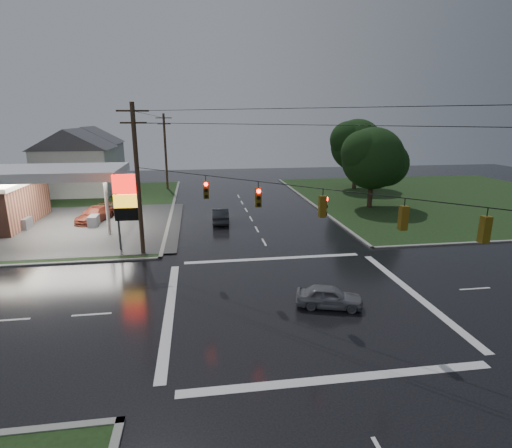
{
  "coord_description": "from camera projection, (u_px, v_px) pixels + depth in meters",
  "views": [
    {
      "loc": [
        -5.28,
        -19.96,
        9.95
      ],
      "look_at": [
        -1.45,
        5.75,
        3.0
      ],
      "focal_mm": 28.0,
      "sensor_mm": 36.0,
      "label": 1
    }
  ],
  "objects": [
    {
      "name": "ground",
      "position": [
        297.0,
        301.0,
        22.39
      ],
      "size": [
        120.0,
        120.0,
        0.0
      ],
      "primitive_type": "plane",
      "color": "black",
      "rests_on": "ground"
    },
    {
      "name": "grass_nw",
      "position": [
        7.0,
        211.0,
        43.52
      ],
      "size": [
        36.0,
        36.0,
        0.08
      ],
      "primitive_type": "cube",
      "color": "black",
      "rests_on": "ground"
    },
    {
      "name": "grass_ne",
      "position": [
        445.0,
        198.0,
        50.92
      ],
      "size": [
        36.0,
        36.0,
        0.08
      ],
      "primitive_type": "cube",
      "color": "black",
      "rests_on": "ground"
    },
    {
      "name": "pylon_sign",
      "position": [
        127.0,
        199.0,
        29.89
      ],
      "size": [
        2.0,
        0.35,
        6.0
      ],
      "color": "#59595E",
      "rests_on": "ground"
    },
    {
      "name": "utility_pole_nw",
      "position": [
        138.0,
        178.0,
        28.64
      ],
      "size": [
        2.2,
        0.32,
        11.0
      ],
      "color": "#382619",
      "rests_on": "ground"
    },
    {
      "name": "utility_pole_n",
      "position": [
        166.0,
        151.0,
        55.94
      ],
      "size": [
        2.2,
        0.32,
        10.5
      ],
      "color": "#382619",
      "rests_on": "ground"
    },
    {
      "name": "traffic_signals",
      "position": [
        300.0,
        187.0,
        20.7
      ],
      "size": [
        26.87,
        26.87,
        1.47
      ],
      "color": "black",
      "rests_on": "ground"
    },
    {
      "name": "house_near",
      "position": [
        76.0,
        161.0,
        52.67
      ],
      "size": [
        11.05,
        8.48,
        8.6
      ],
      "color": "silver",
      "rests_on": "ground"
    },
    {
      "name": "house_far",
      "position": [
        91.0,
        153.0,
        63.99
      ],
      "size": [
        11.05,
        8.48,
        8.6
      ],
      "color": "silver",
      "rests_on": "ground"
    },
    {
      "name": "tree_ne_near",
      "position": [
        374.0,
        159.0,
        43.98
      ],
      "size": [
        7.99,
        6.8,
        8.98
      ],
      "color": "black",
      "rests_on": "ground"
    },
    {
      "name": "tree_ne_far",
      "position": [
        358.0,
        145.0,
        55.72
      ],
      "size": [
        8.46,
        7.2,
        9.8
      ],
      "color": "black",
      "rests_on": "ground"
    },
    {
      "name": "car_north",
      "position": [
        220.0,
        215.0,
        38.88
      ],
      "size": [
        1.71,
        4.48,
        1.46
      ],
      "primitive_type": "imported",
      "rotation": [
        0.0,
        0.0,
        3.1
      ],
      "color": "#202328",
      "rests_on": "ground"
    },
    {
      "name": "car_crossing",
      "position": [
        329.0,
        296.0,
        21.52
      ],
      "size": [
        3.83,
        2.39,
        1.22
      ],
      "primitive_type": "imported",
      "rotation": [
        0.0,
        0.0,
        1.28
      ],
      "color": "slate",
      "rests_on": "ground"
    },
    {
      "name": "car_pump",
      "position": [
        95.0,
        214.0,
        39.23
      ],
      "size": [
        3.44,
        5.39,
        1.45
      ],
      "primitive_type": "imported",
      "rotation": [
        0.0,
        0.0,
        -0.3
      ],
      "color": "#5C2015",
      "rests_on": "ground"
    }
  ]
}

